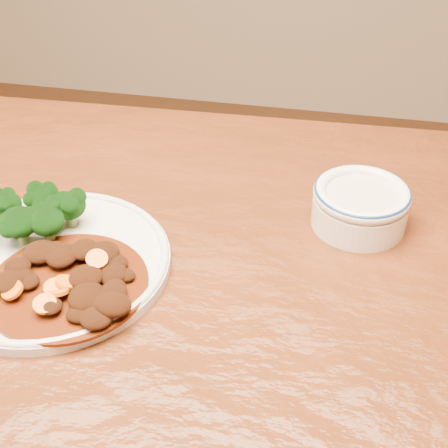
# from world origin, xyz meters

# --- Properties ---
(dining_table) EXTENTS (1.53, 0.95, 0.75)m
(dining_table) POSITION_xyz_m (0.00, 0.00, 0.67)
(dining_table) COLOR #5A2510
(dining_table) RESTS_ON ground
(dinner_plate) EXTENTS (0.29, 0.29, 0.02)m
(dinner_plate) POSITION_xyz_m (-0.07, 0.01, 0.76)
(dinner_plate) COLOR silver
(dinner_plate) RESTS_ON dining_table
(broccoli_florets) EXTENTS (0.13, 0.10, 0.05)m
(broccoli_florets) POSITION_xyz_m (-0.12, 0.06, 0.79)
(broccoli_florets) COLOR #789A4F
(broccoli_florets) RESTS_ON dinner_plate
(mince_stew) EXTENTS (0.19, 0.19, 0.03)m
(mince_stew) POSITION_xyz_m (-0.03, -0.03, 0.77)
(mince_stew) COLOR #4E1F08
(mince_stew) RESTS_ON dinner_plate
(dip_bowl) EXTENTS (0.13, 0.13, 0.06)m
(dip_bowl) POSITION_xyz_m (0.29, 0.17, 0.78)
(dip_bowl) COLOR white
(dip_bowl) RESTS_ON dining_table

